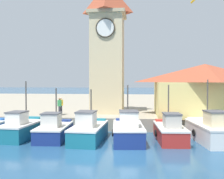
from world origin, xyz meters
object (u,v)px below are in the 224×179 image
object	(u,v)px
fishing_boat_right_inner	(211,131)
fishing_boat_center	(128,131)
fishing_boat_mid_left	(89,130)
clock_tower	(108,44)
fishing_boat_left_inner	(54,130)
dock_worker_near_tower	(60,106)
dock_worker_along_quay	(61,106)
warehouse_right	(205,89)
fishing_boat_mid_right	(170,131)
fishing_boat_left_outer	(22,128)

from	to	relation	value
fishing_boat_right_inner	fishing_boat_center	bearing A→B (deg)	-174.79
fishing_boat_mid_left	clock_tower	size ratio (longest dim) A/B	0.35
fishing_boat_center	fishing_boat_left_inner	bearing A→B (deg)	179.13
dock_worker_near_tower	dock_worker_along_quay	distance (m)	0.53
clock_tower	fishing_boat_right_inner	bearing A→B (deg)	-40.11
clock_tower	warehouse_right	size ratio (longest dim) A/B	1.55
clock_tower	dock_worker_near_tower	distance (m)	7.73
fishing_boat_right_inner	clock_tower	bearing A→B (deg)	139.89
fishing_boat_right_inner	warehouse_right	xyz separation A→B (m)	(0.99, 6.17, 2.75)
clock_tower	warehouse_right	distance (m)	10.26
fishing_boat_center	clock_tower	size ratio (longest dim) A/B	0.35
fishing_boat_left_inner	dock_worker_along_quay	distance (m)	5.62
fishing_boat_mid_right	dock_worker_along_quay	bearing A→B (deg)	152.62
fishing_boat_left_inner	warehouse_right	distance (m)	14.20
warehouse_right	clock_tower	bearing A→B (deg)	175.24
fishing_boat_left_inner	dock_worker_along_quay	bearing A→B (deg)	102.04
fishing_boat_left_inner	dock_worker_near_tower	world-z (taller)	fishing_boat_left_inner
fishing_boat_left_inner	fishing_boat_mid_right	distance (m)	8.40
fishing_boat_right_inner	clock_tower	xyz separation A→B (m)	(-8.23, 6.93, 7.18)
dock_worker_near_tower	clock_tower	bearing A→B (deg)	31.81
fishing_boat_mid_left	clock_tower	bearing A→B (deg)	87.11
fishing_boat_center	dock_worker_near_tower	distance (m)	8.26
fishing_boat_center	clock_tower	distance (m)	10.65
fishing_boat_left_inner	fishing_boat_mid_left	distance (m)	2.64
fishing_boat_center	clock_tower	bearing A→B (deg)	107.92
clock_tower	dock_worker_near_tower	world-z (taller)	clock_tower
fishing_boat_right_inner	dock_worker_near_tower	size ratio (longest dim) A/B	3.33
fishing_boat_left_inner	fishing_boat_right_inner	xyz separation A→B (m)	(11.24, 0.45, 0.11)
warehouse_right	fishing_boat_left_inner	bearing A→B (deg)	-151.61
fishing_boat_center	fishing_boat_mid_right	size ratio (longest dim) A/B	1.06
fishing_boat_left_outer	fishing_boat_left_inner	bearing A→B (deg)	-3.65
fishing_boat_left_inner	warehouse_right	xyz separation A→B (m)	(12.24, 6.61, 2.86)
fishing_boat_mid_left	clock_tower	world-z (taller)	clock_tower
fishing_boat_mid_left	fishing_boat_center	distance (m)	2.80
fishing_boat_mid_right	warehouse_right	size ratio (longest dim) A/B	0.51
fishing_boat_center	clock_tower	world-z (taller)	clock_tower
dock_worker_near_tower	fishing_boat_left_inner	bearing A→B (deg)	-77.00
dock_worker_along_quay	fishing_boat_left_outer	bearing A→B (deg)	-104.87
fishing_boat_left_inner	fishing_boat_mid_right	world-z (taller)	fishing_boat_mid_right
fishing_boat_center	fishing_boat_right_inner	size ratio (longest dim) A/B	0.94
fishing_boat_mid_left	fishing_boat_right_inner	size ratio (longest dim) A/B	0.95
fishing_boat_center	fishing_boat_right_inner	bearing A→B (deg)	5.21
fishing_boat_left_outer	fishing_boat_center	bearing A→B (deg)	-1.75
clock_tower	warehouse_right	world-z (taller)	clock_tower
fishing_boat_mid_left	clock_tower	distance (m)	10.47
fishing_boat_center	warehouse_right	size ratio (longest dim) A/B	0.54
fishing_boat_left_outer	fishing_boat_mid_right	size ratio (longest dim) A/B	1.00
clock_tower	fishing_boat_mid_right	bearing A→B (deg)	-52.35
fishing_boat_center	dock_worker_near_tower	size ratio (longest dim) A/B	3.12
clock_tower	dock_worker_along_quay	world-z (taller)	clock_tower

